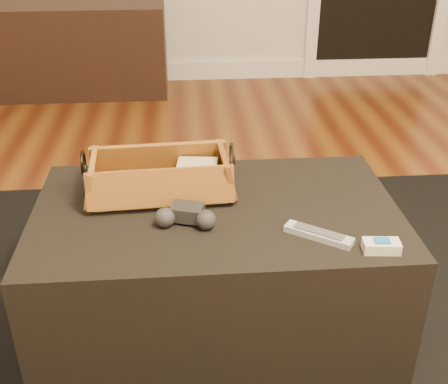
{
  "coord_description": "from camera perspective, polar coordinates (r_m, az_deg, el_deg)",
  "views": [
    {
      "loc": [
        -0.07,
        -1.17,
        1.21
      ],
      "look_at": [
        0.03,
        0.14,
        0.49
      ],
      "focal_mm": 45.0,
      "sensor_mm": 36.0,
      "label": 1
    }
  ],
  "objects": [
    {
      "name": "floor",
      "position": [
        1.69,
        -0.76,
        -17.35
      ],
      "size": [
        5.0,
        5.5,
        0.01
      ],
      "primitive_type": "cube",
      "color": "brown",
      "rests_on": "ground"
    },
    {
      "name": "baseboard",
      "position": [
        4.07,
        -3.43,
        12.18
      ],
      "size": [
        5.0,
        0.04,
        0.12
      ],
      "primitive_type": "cube",
      "color": "white",
      "rests_on": "floor"
    },
    {
      "name": "media_cabinet",
      "position": [
        3.88,
        -17.0,
        13.64
      ],
      "size": [
        1.44,
        0.45,
        0.57
      ],
      "primitive_type": "cube",
      "color": "black",
      "rests_on": "floor"
    },
    {
      "name": "area_rug",
      "position": [
        1.75,
        -0.59,
        -14.59
      ],
      "size": [
        2.6,
        2.0,
        0.01
      ],
      "primitive_type": "cube",
      "color": "black",
      "rests_on": "floor"
    },
    {
      "name": "ottoman",
      "position": [
        1.65,
        -0.75,
        -7.94
      ],
      "size": [
        1.0,
        0.6,
        0.42
      ],
      "primitive_type": "cube",
      "color": "black",
      "rests_on": "area_rug"
    },
    {
      "name": "tv_remote",
      "position": [
        1.59,
        -7.19,
        0.36
      ],
      "size": [
        0.22,
        0.08,
        0.02
      ],
      "primitive_type": "cube",
      "rotation": [
        0.0,
        0.0,
        0.16
      ],
      "color": "black",
      "rests_on": "wicker_basket"
    },
    {
      "name": "cloth_bundle",
      "position": [
        1.63,
        -2.7,
        2.04
      ],
      "size": [
        0.12,
        0.09,
        0.06
      ],
      "primitive_type": "cube",
      "rotation": [
        0.0,
        0.0,
        -0.12
      ],
      "color": "tan",
      "rests_on": "wicker_basket"
    },
    {
      "name": "wicker_basket",
      "position": [
        1.6,
        -6.51,
        1.4
      ],
      "size": [
        0.43,
        0.24,
        0.15
      ],
      "color": "#935421",
      "rests_on": "ottoman"
    },
    {
      "name": "game_controller",
      "position": [
        1.45,
        -3.87,
        -2.46
      ],
      "size": [
        0.17,
        0.11,
        0.05
      ],
      "color": "black",
      "rests_on": "ottoman"
    },
    {
      "name": "silver_remote",
      "position": [
        1.43,
        9.59,
        -4.27
      ],
      "size": [
        0.17,
        0.13,
        0.02
      ],
      "color": "silver",
      "rests_on": "ottoman"
    },
    {
      "name": "cream_gadget",
      "position": [
        1.41,
        15.69,
        -5.3
      ],
      "size": [
        0.09,
        0.05,
        0.03
      ],
      "color": "beige",
      "rests_on": "ottoman"
    }
  ]
}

